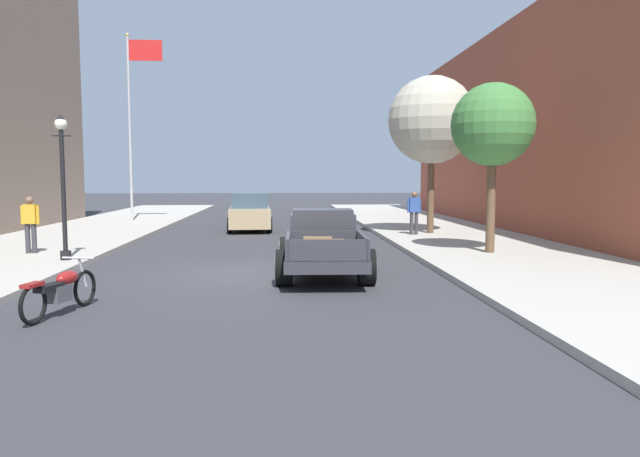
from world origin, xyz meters
The scene contains 12 objects.
ground_plane centered at (0.00, 0.00, 0.00)m, with size 140.00×140.00×0.00m, color #333338.
sidewalk_right centered at (7.25, 0.00, 0.07)m, with size 5.50×64.00×0.15m, color #ADA89E.
building_right_storefront centered at (16.00, 11.00, 4.37)m, with size 12.00×28.00×8.74m, color brown.
hotrod_truck_gunmetal centered at (1.67, -0.09, 0.75)m, with size 2.30×4.99×1.58m.
motorcycle_parked centered at (-3.12, -4.15, 0.44)m, with size 0.76×2.07×0.93m.
car_background_tan centered at (-0.72, 11.81, 0.77)m, with size 2.03×4.38×1.65m.
pedestrian_sidewalk_left centered at (-6.58, 3.20, 1.09)m, with size 0.53×0.22×1.65m.
pedestrian_sidewalk_right centered at (5.74, 7.94, 1.09)m, with size 0.53×0.22×1.65m.
street_lamp_near centered at (-5.10, 1.73, 2.39)m, with size 0.50×0.32×3.85m.
flagpole centered at (-6.53, 15.73, 5.77)m, with size 1.74×0.16×9.16m.
street_tree_nearest centered at (6.77, 2.50, 3.83)m, with size 2.39×2.39×4.91m.
street_tree_second centered at (6.51, 8.51, 4.53)m, with size 3.39×3.39×6.09m.
Camera 1 is at (0.67, -14.52, 2.39)m, focal length 33.52 mm.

